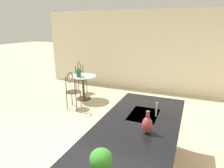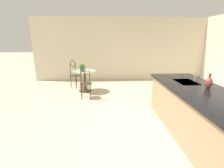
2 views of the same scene
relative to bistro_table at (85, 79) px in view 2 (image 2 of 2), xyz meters
The scene contains 9 objects.
ground_plane 3.05m from the bistro_table, 31.50° to the left, with size 40.00×40.00×0.00m, color beige.
wall_left_window 2.48m from the bistro_table, 136.99° to the left, with size 0.12×7.80×2.70m, color beige.
kitchen_island 3.76m from the bistro_table, 40.21° to the left, with size 2.80×1.06×0.92m.
bistro_table is the anchor object (origin of this frame).
chair_near_window 0.72m from the bistro_table, 142.16° to the right, with size 0.54×0.54×1.04m.
chair_by_island 0.75m from the bistro_table, ahead, with size 0.50×0.41×1.04m.
sink_faucet 3.54m from the bistro_table, 48.30° to the left, with size 0.02×0.02×0.22m, color #B2B5BA.
potted_plant_on_table 0.46m from the bistro_table, 28.49° to the right, with size 0.18×0.18×0.26m.
vase_on_counter 3.87m from the bistro_table, 42.52° to the left, with size 0.13×0.13×0.29m.
Camera 2 is at (3.07, -0.95, 1.83)m, focal length 26.33 mm.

